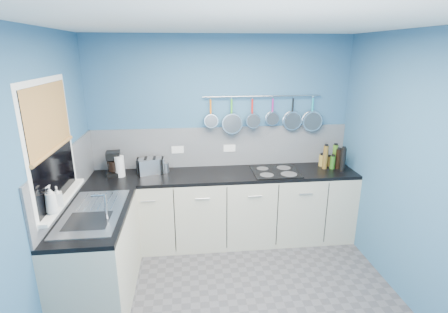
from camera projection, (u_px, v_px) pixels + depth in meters
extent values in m
cube|color=#47474C|center=(238.00, 306.00, 3.22)|extent=(3.20, 3.00, 0.02)
cube|color=white|center=(242.00, 22.00, 2.47)|extent=(3.20, 3.00, 0.02)
cube|color=#305E84|center=(221.00, 139.00, 4.28)|extent=(3.20, 0.02, 2.50)
cube|color=#305E84|center=(38.00, 191.00, 2.68)|extent=(0.02, 3.00, 2.50)
cube|color=#305E84|center=(419.00, 175.00, 3.02)|extent=(0.02, 3.00, 2.50)
cube|color=gray|center=(222.00, 147.00, 4.29)|extent=(3.20, 0.02, 0.50)
cube|color=gray|center=(68.00, 176.00, 3.28)|extent=(0.02, 1.80, 0.50)
cube|color=#B8B39D|center=(224.00, 208.00, 4.23)|extent=(3.20, 0.60, 0.86)
cube|color=black|center=(224.00, 175.00, 4.10)|extent=(3.20, 0.60, 0.04)
cube|color=#B8B39D|center=(99.00, 257.00, 3.24)|extent=(0.60, 1.20, 0.86)
cube|color=black|center=(94.00, 214.00, 3.11)|extent=(0.60, 1.20, 0.04)
cube|color=white|center=(51.00, 144.00, 2.88)|extent=(0.01, 1.00, 1.10)
cube|color=black|center=(52.00, 144.00, 2.88)|extent=(0.01, 0.90, 1.00)
cube|color=#A77C33|center=(49.00, 118.00, 2.81)|extent=(0.01, 0.90, 0.55)
cube|color=white|center=(63.00, 200.00, 3.03)|extent=(0.10, 0.98, 0.03)
cube|color=silver|center=(93.00, 212.00, 3.10)|extent=(0.50, 0.95, 0.01)
cube|color=white|center=(178.00, 150.00, 4.23)|extent=(0.15, 0.01, 0.09)
cube|color=white|center=(229.00, 148.00, 4.29)|extent=(0.15, 0.01, 0.09)
cylinder|color=silver|center=(263.00, 96.00, 4.12)|extent=(1.45, 0.02, 0.02)
imported|color=white|center=(51.00, 199.00, 2.72)|extent=(0.10, 0.10, 0.24)
imported|color=white|center=(57.00, 196.00, 2.86)|extent=(0.10, 0.10, 0.17)
cylinder|color=white|center=(120.00, 166.00, 3.95)|extent=(0.14, 0.14, 0.25)
cube|color=silver|center=(150.00, 166.00, 4.06)|extent=(0.33, 0.25, 0.19)
cylinder|color=silver|center=(166.00, 167.00, 4.11)|extent=(0.09, 0.09, 0.12)
cube|color=black|center=(275.00, 172.00, 4.12)|extent=(0.55, 0.49, 0.01)
cylinder|color=#3F721E|center=(335.00, 155.00, 4.33)|extent=(0.07, 0.07, 0.27)
cylinder|color=brown|center=(329.00, 161.00, 4.32)|extent=(0.05, 0.05, 0.13)
cylinder|color=olive|center=(322.00, 160.00, 4.33)|extent=(0.07, 0.07, 0.15)
cylinder|color=black|center=(338.00, 159.00, 4.22)|extent=(0.07, 0.07, 0.24)
cylinder|color=#265919|center=(333.00, 162.00, 4.22)|extent=(0.06, 0.06, 0.16)
cylinder|color=brown|center=(325.00, 157.00, 4.21)|extent=(0.06, 0.06, 0.29)
cylinder|color=black|center=(343.00, 160.00, 4.10)|extent=(0.06, 0.06, 0.29)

